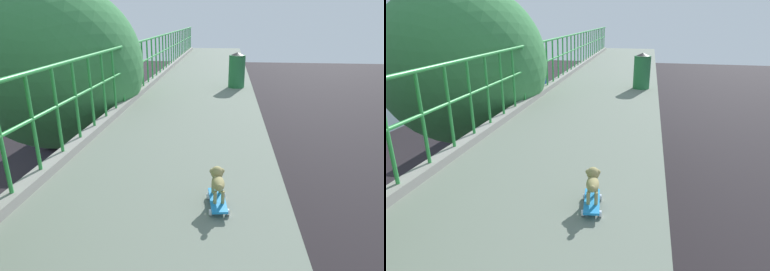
{
  "view_description": "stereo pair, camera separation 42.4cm",
  "coord_description": "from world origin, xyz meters",
  "views": [
    {
      "loc": [
        1.98,
        -2.26,
        7.95
      ],
      "look_at": [
        1.54,
        1.87,
        6.43
      ],
      "focal_mm": 30.64,
      "sensor_mm": 36.0,
      "label": 1
    },
    {
      "loc": [
        2.4,
        -2.2,
        7.95
      ],
      "look_at": [
        1.54,
        1.87,
        6.43
      ],
      "focal_mm": 30.64,
      "sensor_mm": 36.0,
      "label": 2
    }
  ],
  "objects": [
    {
      "name": "overpass_deck",
      "position": [
        1.2,
        -0.0,
        5.84
      ],
      "size": [
        3.0,
        38.1,
        0.47
      ],
      "color": "slate",
      "rests_on": "bridge_pier"
    },
    {
      "name": "litter_bin",
      "position": [
        2.24,
        6.97,
        6.56
      ],
      "size": [
        0.46,
        0.46,
        0.96
      ],
      "color": "#266B3B",
      "rests_on": "overpass_deck"
    },
    {
      "name": "toy_skateboard",
      "position": [
        1.93,
        0.72,
        6.14
      ],
      "size": [
        0.25,
        0.5,
        0.09
      ],
      "color": "#1C83D0",
      "rests_on": "overpass_deck"
    },
    {
      "name": "city_bus",
      "position": [
        -8.21,
        21.46,
        1.98
      ],
      "size": [
        2.78,
        11.71,
        3.53
      ],
      "color": "#104195",
      "rests_on": "ground"
    },
    {
      "name": "roadside_tree_mid",
      "position": [
        -2.08,
        5.29,
        6.75
      ],
      "size": [
        4.11,
        4.11,
        8.79
      ],
      "color": "#473121",
      "rests_on": "ground"
    },
    {
      "name": "small_dog",
      "position": [
        1.92,
        0.79,
        6.35
      ],
      "size": [
        0.18,
        0.39,
        0.3
      ],
      "color": "#9B8E57",
      "rests_on": "toy_skateboard"
    }
  ]
}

